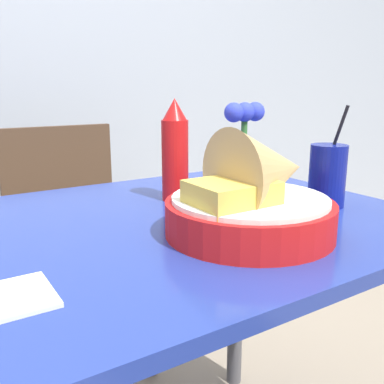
# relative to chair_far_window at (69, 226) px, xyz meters

# --- Properties ---
(wall_window) EXTENTS (7.00, 0.06, 2.60)m
(wall_window) POSITION_rel_chair_far_window_xyz_m (-0.05, 0.51, 0.79)
(wall_window) COLOR #9EA8B7
(wall_window) RESTS_ON ground_plane
(dining_table) EXTENTS (1.02, 0.74, 0.74)m
(dining_table) POSITION_rel_chair_far_window_xyz_m (-0.05, -0.77, 0.12)
(dining_table) COLOR #233893
(dining_table) RESTS_ON ground_plane
(chair_far_window) EXTENTS (0.40, 0.40, 0.85)m
(chair_far_window) POSITION_rel_chair_far_window_xyz_m (0.00, 0.00, 0.00)
(chair_far_window) COLOR #473323
(chair_far_window) RESTS_ON ground_plane
(food_basket) EXTENTS (0.29, 0.29, 0.19)m
(food_basket) POSITION_rel_chair_far_window_xyz_m (0.06, -0.92, 0.30)
(food_basket) COLOR red
(food_basket) RESTS_ON dining_table
(ketchup_bottle) EXTENTS (0.06, 0.06, 0.23)m
(ketchup_bottle) POSITION_rel_chair_far_window_xyz_m (0.06, -0.65, 0.34)
(ketchup_bottle) COLOR red
(ketchup_bottle) RESTS_ON dining_table
(drink_cup) EXTENTS (0.08, 0.08, 0.21)m
(drink_cup) POSITION_rel_chair_far_window_xyz_m (0.31, -0.87, 0.30)
(drink_cup) COLOR navy
(drink_cup) RESTS_ON dining_table
(flower_vase) EXTENTS (0.12, 0.06, 0.21)m
(flower_vase) POSITION_rel_chair_far_window_xyz_m (0.27, -0.63, 0.35)
(flower_vase) COLOR black
(flower_vase) RESTS_ON dining_table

